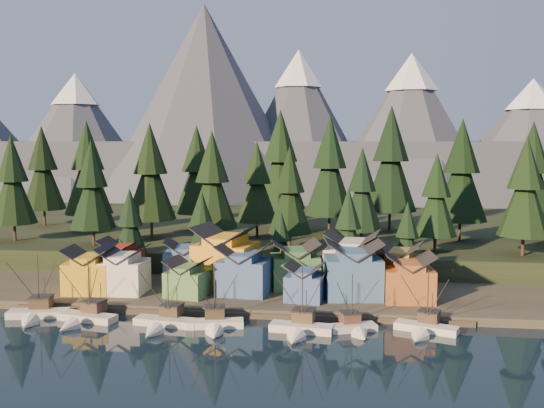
# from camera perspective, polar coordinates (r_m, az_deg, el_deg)

# --- Properties ---
(ground) EXTENTS (500.00, 500.00, 0.00)m
(ground) POSITION_cam_1_polar(r_m,az_deg,el_deg) (92.53, -5.20, -13.25)
(ground) COLOR black
(ground) RESTS_ON ground
(shore_strip) EXTENTS (400.00, 50.00, 1.50)m
(shore_strip) POSITION_cam_1_polar(r_m,az_deg,el_deg) (130.13, -1.35, -7.20)
(shore_strip) COLOR #383429
(shore_strip) RESTS_ON ground
(hillside) EXTENTS (420.00, 100.00, 6.00)m
(hillside) POSITION_cam_1_polar(r_m,az_deg,el_deg) (178.40, 1.09, -2.85)
(hillside) COLOR black
(hillside) RESTS_ON ground
(dock) EXTENTS (80.00, 4.00, 1.00)m
(dock) POSITION_cam_1_polar(r_m,az_deg,el_deg) (107.78, -3.27, -10.15)
(dock) COLOR #463C32
(dock) RESTS_ON ground
(mountain_ridge) EXTENTS (560.00, 190.00, 90.00)m
(mountain_ridge) POSITION_cam_1_polar(r_m,az_deg,el_deg) (299.76, 2.89, 5.16)
(mountain_ridge) COLOR #4C5262
(mountain_ridge) RESTS_ON ground
(boat_0) EXTENTS (10.89, 11.52, 12.07)m
(boat_0) POSITION_cam_1_polar(r_m,az_deg,el_deg) (112.54, -21.35, -8.92)
(boat_0) COLOR beige
(boat_0) RESTS_ON ground
(boat_1) EXTENTS (10.79, 11.38, 11.65)m
(boat_1) POSITION_cam_1_polar(r_m,az_deg,el_deg) (107.75, -17.36, -9.50)
(boat_1) COLOR beige
(boat_1) RESTS_ON ground
(boat_2) EXTENTS (11.40, 12.18, 11.45)m
(boat_2) POSITION_cam_1_polar(r_m,az_deg,el_deg) (102.07, -10.19, -10.27)
(boat_2) COLOR beige
(boat_2) RESTS_ON ground
(boat_3) EXTENTS (10.00, 10.54, 11.29)m
(boat_3) POSITION_cam_1_polar(r_m,az_deg,el_deg) (100.09, -5.43, -10.46)
(boat_3) COLOR white
(boat_3) RESTS_ON ground
(boat_4) EXTENTS (10.65, 11.39, 11.90)m
(boat_4) POSITION_cam_1_polar(r_m,az_deg,el_deg) (97.39, 2.65, -10.85)
(boat_4) COLOR silver
(boat_4) RESTS_ON ground
(boat_5) EXTENTS (8.27, 8.81, 10.24)m
(boat_5) POSITION_cam_1_polar(r_m,az_deg,el_deg) (98.92, 7.80, -10.74)
(boat_5) COLOR beige
(boat_5) RESTS_ON ground
(boat_6) EXTENTS (10.56, 10.95, 11.07)m
(boat_6) POSITION_cam_1_polar(r_m,az_deg,el_deg) (100.58, 14.18, -10.61)
(boat_6) COLOR silver
(boat_6) RESTS_ON ground
(house_front_0) EXTENTS (9.39, 8.97, 8.64)m
(house_front_0) POSITION_cam_1_polar(r_m,az_deg,el_deg) (121.49, -16.81, -5.86)
(house_front_0) COLOR gold
(house_front_0) RESTS_ON shore_strip
(house_front_1) EXTENTS (8.66, 8.32, 8.87)m
(house_front_1) POSITION_cam_1_polar(r_m,az_deg,el_deg) (119.51, -13.84, -5.91)
(house_front_1) COLOR silver
(house_front_1) RESTS_ON shore_strip
(house_front_2) EXTENTS (8.36, 8.41, 7.03)m
(house_front_2) POSITION_cam_1_polar(r_m,az_deg,el_deg) (114.74, -7.94, -6.78)
(house_front_2) COLOR #4D7C43
(house_front_2) RESTS_ON shore_strip
(house_front_3) EXTENTS (10.17, 9.79, 9.45)m
(house_front_3) POSITION_cam_1_polar(r_m,az_deg,el_deg) (115.35, -2.64, -6.01)
(house_front_3) COLOR #3A5A89
(house_front_3) RESTS_ON shore_strip
(house_front_4) EXTENTS (7.50, 7.96, 6.80)m
(house_front_4) POSITION_cam_1_polar(r_m,az_deg,el_deg) (111.08, 3.14, -7.22)
(house_front_4) COLOR #3C548E
(house_front_4) RESTS_ON shore_strip
(house_front_5) EXTENTS (11.33, 10.54, 10.66)m
(house_front_5) POSITION_cam_1_polar(r_m,az_deg,el_deg) (113.36, 7.62, -5.95)
(house_front_5) COLOR #3B628C
(house_front_5) RESTS_ON shore_strip
(house_front_6) EXTENTS (9.23, 8.78, 8.71)m
(house_front_6) POSITION_cam_1_polar(r_m,az_deg,el_deg) (112.99, 12.73, -6.61)
(house_front_6) COLOR #9E5928
(house_front_6) RESTS_ON shore_strip
(house_back_0) EXTENTS (8.38, 8.07, 8.79)m
(house_back_0) POSITION_cam_1_polar(r_m,az_deg,el_deg) (129.43, -14.03, -5.02)
(house_back_0) COLOR maroon
(house_back_0) RESTS_ON shore_strip
(house_back_1) EXTENTS (9.15, 9.23, 8.90)m
(house_back_1) POSITION_cam_1_polar(r_m,az_deg,el_deg) (125.01, -8.22, -5.27)
(house_back_1) COLOR #3D5C91
(house_back_1) RESTS_ON shore_strip
(house_back_2) EXTENTS (13.04, 12.30, 12.04)m
(house_back_2) POSITION_cam_1_polar(r_m,az_deg,el_deg) (121.83, -4.37, -4.73)
(house_back_2) COLOR orange
(house_back_2) RESTS_ON shore_strip
(house_back_3) EXTENTS (10.76, 10.01, 9.30)m
(house_back_3) POSITION_cam_1_polar(r_m,az_deg,el_deg) (119.89, 2.17, -5.59)
(house_back_3) COLOR #41743F
(house_back_3) RESTS_ON shore_strip
(house_back_4) EXTENTS (11.42, 11.07, 11.09)m
(house_back_4) POSITION_cam_1_polar(r_m,az_deg,el_deg) (121.28, 7.56, -5.05)
(house_back_4) COLOR beige
(house_back_4) RESTS_ON shore_strip
(house_back_5) EXTENTS (10.09, 10.17, 9.45)m
(house_back_5) POSITION_cam_1_polar(r_m,az_deg,el_deg) (119.84, 11.88, -5.68)
(house_back_5) COLOR olive
(house_back_5) RESTS_ON shore_strip
(tree_hill_0) EXTENTS (11.14, 11.14, 25.96)m
(tree_hill_0) POSITION_cam_1_polar(r_m,az_deg,el_deg) (159.80, -23.22, 1.83)
(tree_hill_0) COLOR #332319
(tree_hill_0) RESTS_ON hillside
(tree_hill_1) EXTENTS (12.81, 12.81, 29.84)m
(tree_hill_1) POSITION_cam_1_polar(r_m,az_deg,el_deg) (168.34, -16.96, 2.97)
(tree_hill_1) COLOR #332319
(tree_hill_1) RESTS_ON hillside
(tree_hill_2) EXTENTS (10.55, 10.55, 24.57)m
(tree_hill_2) POSITION_cam_1_polar(r_m,az_deg,el_deg) (146.22, -16.57, 1.43)
(tree_hill_2) COLOR #332319
(tree_hill_2) RESTS_ON hillside
(tree_hill_3) EXTENTS (12.41, 12.41, 28.92)m
(tree_hill_3) POSITION_cam_1_polar(r_m,az_deg,el_deg) (153.59, -11.36, 2.66)
(tree_hill_3) COLOR #332319
(tree_hill_3) RESTS_ON hillside
(tree_hill_4) EXTENTS (12.29, 12.29, 28.63)m
(tree_hill_4) POSITION_cam_1_polar(r_m,az_deg,el_deg) (165.68, -7.07, 2.91)
(tree_hill_4) COLOR #332319
(tree_hill_4) RESTS_ON hillside
(tree_hill_5) EXTENTS (11.47, 11.47, 26.73)m
(tree_hill_5) POSITION_cam_1_polar(r_m,az_deg,el_deg) (139.13, -5.63, 1.91)
(tree_hill_5) COLOR #332319
(tree_hill_5) RESTS_ON hillside
(tree_hill_6) EXTENTS (10.48, 10.48, 24.41)m
(tree_hill_6) POSITION_cam_1_polar(r_m,az_deg,el_deg) (152.41, -1.43, 1.82)
(tree_hill_6) COLOR #332319
(tree_hill_6) RESTS_ON hillside
(tree_hill_7) EXTENTS (9.99, 9.99, 23.27)m
(tree_hill_7) POSITION_cam_1_polar(r_m,az_deg,el_deg) (134.39, 1.68, 0.99)
(tree_hill_7) COLOR #332319
(tree_hill_7) RESTS_ON hillside
(tree_hill_8) EXTENTS (13.27, 13.27, 30.92)m
(tree_hill_8) POSITION_cam_1_polar(r_m,az_deg,el_deg) (157.48, 5.46, 3.23)
(tree_hill_8) COLOR #332319
(tree_hill_8) RESTS_ON hillside
(tree_hill_9) EXTENTS (9.87, 9.87, 22.98)m
(tree_hill_9) POSITION_cam_1_polar(r_m,az_deg,el_deg) (140.75, 8.46, 1.09)
(tree_hill_9) COLOR #332319
(tree_hill_9) RESTS_ON hillside
(tree_hill_10) EXTENTS (14.52, 14.52, 33.83)m
(tree_hill_10) POSITION_cam_1_polar(r_m,az_deg,el_deg) (165.67, 11.11, 3.83)
(tree_hill_10) COLOR #332319
(tree_hill_10) RESTS_ON hillside
(tree_hill_11) EXTENTS (9.38, 9.38, 21.85)m
(tree_hill_11) POSITION_cam_1_polar(r_m,az_deg,el_deg) (137.08, 15.20, 0.55)
(tree_hill_11) COLOR #332319
(tree_hill_11) RESTS_ON hillside
(tree_hill_12) EXTENTS (12.79, 12.79, 29.79)m
(tree_hill_12) POSITION_cam_1_polar(r_m,az_deg,el_deg) (153.78, 17.39, 2.68)
(tree_hill_12) COLOR #332319
(tree_hill_12) RESTS_ON hillside
(tree_hill_13) EXTENTS (10.94, 10.94, 25.49)m
(tree_hill_13) POSITION_cam_1_polar(r_m,az_deg,el_deg) (138.59, 22.73, 1.18)
(tree_hill_13) COLOR #332319
(tree_hill_13) RESTS_ON hillside
(tree_hill_14) EXTENTS (12.59, 12.59, 29.33)m
(tree_hill_14) POSITION_cam_1_polar(r_m,az_deg,el_deg) (163.68, 23.25, 2.57)
(tree_hill_14) COLOR #332319
(tree_hill_14) RESTS_ON hillside
(tree_hill_15) EXTENTS (14.21, 14.21, 33.10)m
(tree_hill_15) POSITION_cam_1_polar(r_m,az_deg,el_deg) (168.44, 0.80, 3.84)
(tree_hill_15) COLOR #332319
(tree_hill_15) RESTS_ON hillside
(tree_hill_16) EXTENTS (12.33, 12.33, 28.72)m
(tree_hill_16) POSITION_cam_1_polar(r_m,az_deg,el_deg) (185.28, -20.76, 2.91)
(tree_hill_16) COLOR #332319
(tree_hill_16) RESTS_ON hillside
(tree_shore_0) EXTENTS (8.06, 8.06, 18.77)m
(tree_shore_0) POSITION_cam_1_polar(r_m,az_deg,el_deg) (135.14, -13.18, -2.11)
(tree_shore_0) COLOR #332319
(tree_shore_0) RESTS_ON shore_strip
(tree_shore_1) EXTENTS (7.81, 7.81, 18.20)m
(tree_shore_1) POSITION_cam_1_polar(r_m,az_deg,el_deg) (130.46, -6.58, -2.42)
(tree_shore_1) COLOR #332319
(tree_shore_1) RESTS_ON shore_strip
(tree_shore_2) EXTENTS (6.08, 6.08, 14.15)m
(tree_shore_2) POSITION_cam_1_polar(r_m,az_deg,el_deg) (127.81, 0.86, -3.56)
(tree_shore_2) COLOR #332319
(tree_shore_2) RESTS_ON shore_strip
(tree_shore_3) EXTENTS (8.30, 8.30, 19.34)m
(tree_shore_3) POSITION_cam_1_polar(r_m,az_deg,el_deg) (126.56, 7.18, -2.40)
(tree_shore_3) COLOR #332319
(tree_shore_3) RESTS_ON shore_strip
(tree_shore_4) EXTENTS (7.12, 7.12, 16.58)m
(tree_shore_4) POSITION_cam_1_polar(r_m,az_deg,el_deg) (127.33, 12.59, -3.14)
(tree_shore_4) COLOR #332319
(tree_shore_4) RESTS_ON shore_strip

